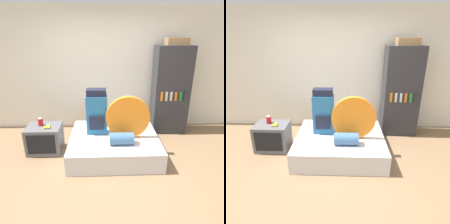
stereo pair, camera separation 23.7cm
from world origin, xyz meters
TOP-DOWN VIEW (x-y plane):
  - ground_plane at (0.00, 0.00)m, footprint 16.00×16.00m
  - wall_back at (0.00, 1.93)m, footprint 8.00×0.05m
  - bed at (0.16, 0.74)m, footprint 1.55×1.36m
  - backpack at (-0.14, 0.87)m, footprint 0.37×0.25m
  - tent_bag at (0.39, 0.66)m, footprint 0.75×0.08m
  - sleeping_roll at (0.27, 0.43)m, footprint 0.40×0.20m
  - television at (-1.10, 0.83)m, footprint 0.60×0.48m
  - canister at (-1.16, 0.89)m, footprint 0.09×0.09m
  - banana_bunch at (-1.01, 0.80)m, footprint 0.13×0.18m
  - bookshelf at (1.40, 1.62)m, footprint 0.72×0.46m
  - cardboard_box at (1.43, 1.61)m, footprint 0.42×0.26m

SIDE VIEW (x-z plane):
  - ground_plane at x=0.00m, z-range 0.00..0.00m
  - bed at x=0.16m, z-range 0.00..0.34m
  - television at x=-1.10m, z-range 0.00..0.50m
  - sleeping_roll at x=0.27m, z-range 0.34..0.54m
  - banana_bunch at x=-1.01m, z-range 0.50..0.53m
  - canister at x=-1.16m, z-range 0.49..0.64m
  - tent_bag at x=0.39m, z-range 0.34..1.09m
  - backpack at x=-0.14m, z-range 0.33..1.15m
  - bookshelf at x=1.40m, z-range 0.00..1.84m
  - wall_back at x=0.00m, z-range 0.00..2.60m
  - cardboard_box at x=1.43m, z-range 1.84..1.98m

